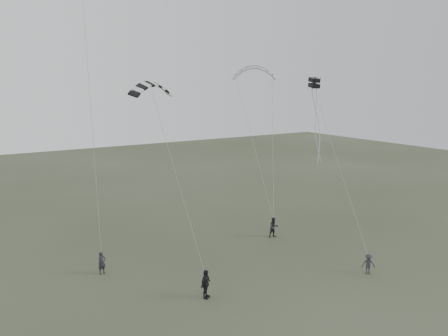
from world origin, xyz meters
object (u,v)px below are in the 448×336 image
flyer_far (368,264)px  kite_striped (151,84)px  kite_pale_large (254,68)px  kite_box (314,83)px  flyer_center (206,284)px  flyer_right (274,227)px  flyer_left (102,263)px

flyer_far → kite_striped: bearing=-178.5°
kite_pale_large → kite_striped: size_ratio=1.34×
kite_striped → kite_box: kite_striped is taller
kite_pale_large → kite_striped: (-13.34, -6.77, -1.54)m
flyer_center → kite_pale_large: (12.39, 12.15, 13.83)m
flyer_right → flyer_center: size_ratio=0.95×
flyer_far → kite_striped: (-12.44, 8.41, 12.48)m
flyer_center → kite_pale_large: size_ratio=0.44×
flyer_right → kite_striped: kite_striped is taller
flyer_center → kite_box: size_ratio=2.51×
flyer_left → kite_pale_large: (16.81, 5.12, 13.95)m
flyer_left → flyer_right: (15.02, -0.51, 0.08)m
flyer_left → kite_striped: bearing=-39.0°
flyer_left → kite_box: (16.89, -2.90, 12.50)m
flyer_right → kite_box: 12.79m
flyer_center → kite_pale_large: 22.19m
flyer_far → kite_box: bearing=117.7°
flyer_left → kite_pale_large: bearing=3.3°
kite_box → flyer_center: bearing=-154.2°
flyer_left → flyer_far: flyer_left is taller
kite_box → flyer_left: bearing=177.8°
kite_pale_large → kite_box: 8.15m
kite_striped → kite_box: 13.48m
flyer_right → kite_pale_large: bearing=82.3°
flyer_left → flyer_center: size_ratio=0.87×
kite_box → flyer_right: bearing=135.7°
flyer_far → kite_striped: size_ratio=0.46×
flyer_center → flyer_left: bearing=88.4°
flyer_right → kite_box: bearing=-42.0°
flyer_left → flyer_far: bearing=-46.0°
flyer_left → flyer_right: 15.03m
flyer_left → flyer_center: bearing=-71.5°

